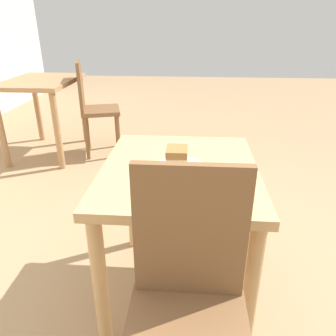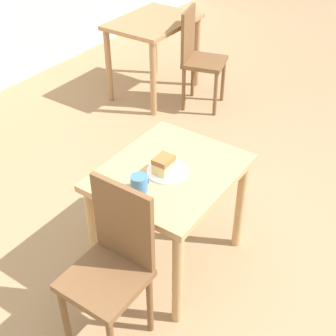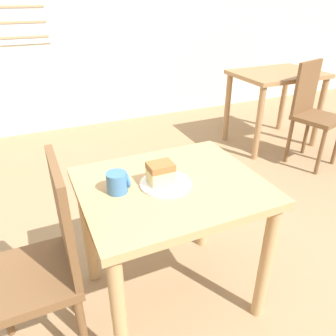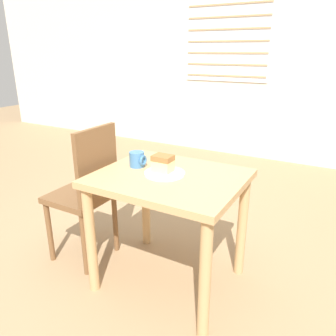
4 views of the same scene
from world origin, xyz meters
name	(u,v)px [view 1 (image 1 of 4)]	position (x,y,z in m)	size (l,w,h in m)	color
ground_plane	(214,297)	(0.00, 0.00, 0.00)	(14.00, 14.00, 0.00)	#997A56
dining_table_near	(179,192)	(0.05, 0.19, 0.59)	(0.82, 0.69, 0.72)	tan
dining_table_far	(42,94)	(1.90, 1.64, 0.63)	(0.88, 0.64, 0.77)	#9E754C
chair_near_window	(188,307)	(-0.54, 0.14, 0.52)	(0.37, 0.37, 0.95)	brown
chair_far_corner	(93,105)	(1.93, 1.14, 0.52)	(0.46, 0.46, 0.95)	brown
plate	(180,168)	(0.02, 0.19, 0.72)	(0.23, 0.23, 0.01)	white
cake_slice	(177,158)	(0.00, 0.20, 0.78)	(0.11, 0.09, 0.09)	#E0C67F
coffee_mug	(168,182)	(-0.19, 0.22, 0.76)	(0.10, 0.09, 0.09)	teal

